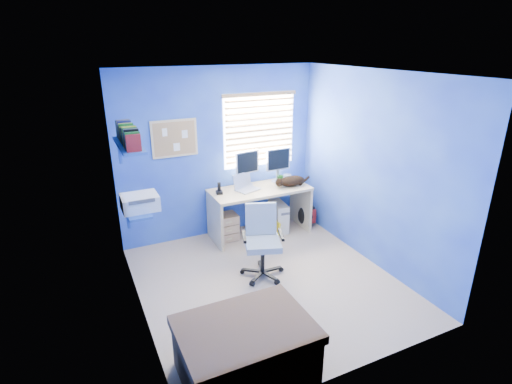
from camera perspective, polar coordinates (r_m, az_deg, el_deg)
name	(u,v)px	position (r m, az deg, el deg)	size (l,w,h in m)	color
floor	(268,282)	(5.08, 1.66, -12.72)	(3.00, 3.20, 0.00)	tan
ceiling	(270,73)	(4.25, 2.01, 16.66)	(3.00, 3.20, 0.00)	white
wall_back	(219,154)	(5.92, -5.29, 5.44)	(3.00, 0.01, 2.50)	#1E36B9
wall_front	(360,250)	(3.30, 14.70, -8.01)	(3.00, 0.01, 2.50)	#1E36B9
wall_left	(133,210)	(4.10, -17.21, -2.47)	(0.01, 3.20, 2.50)	#1E36B9
wall_right	(373,170)	(5.34, 16.32, 2.98)	(0.01, 3.20, 2.50)	#1E36B9
desk	(260,211)	(6.09, 0.54, -2.79)	(1.50, 0.65, 0.74)	tan
laptop	(248,183)	(5.87, -1.21, 1.29)	(0.33, 0.26, 0.22)	silver
monitor_left	(247,168)	(6.02, -1.31, 3.40)	(0.40, 0.12, 0.54)	silver
monitor_right	(278,165)	(6.18, 3.11, 3.84)	(0.40, 0.12, 0.54)	silver
phone	(219,188)	(5.76, -5.30, 0.56)	(0.09, 0.11, 0.17)	black
mug	(280,179)	(6.24, 3.46, 1.89)	(0.10, 0.09, 0.10)	#155D19
cd_spindle	(287,177)	(6.39, 4.48, 2.18)	(0.13, 0.13, 0.07)	silver
cat	(292,181)	(6.08, 5.14, 1.58)	(0.42, 0.22, 0.15)	black
tower_pc	(278,216)	(6.29, 3.22, -3.49)	(0.19, 0.44, 0.45)	beige
drawer_boxes	(226,227)	(6.00, -4.37, -4.99)	(0.35, 0.28, 0.41)	tan
yellow_book	(276,229)	(6.11, 2.94, -5.31)	(0.03, 0.17, 0.24)	yellow
backpack	(307,215)	(6.48, 7.33, -3.22)	(0.32, 0.24, 0.38)	black
bed_corner	(245,350)	(3.76, -1.51, -21.66)	(1.11, 0.79, 0.53)	brown
office_chair	(262,250)	(5.07, 0.89, -8.31)	(0.67, 0.67, 0.91)	black
window_blinds	(260,130)	(6.07, 0.55, 8.82)	(1.15, 0.05, 1.10)	white
corkboard	(175,138)	(5.64, -11.56, 7.50)	(0.64, 0.02, 0.52)	tan
wall_shelves	(133,169)	(4.76, -17.14, 3.09)	(0.42, 0.90, 1.05)	#274EA4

